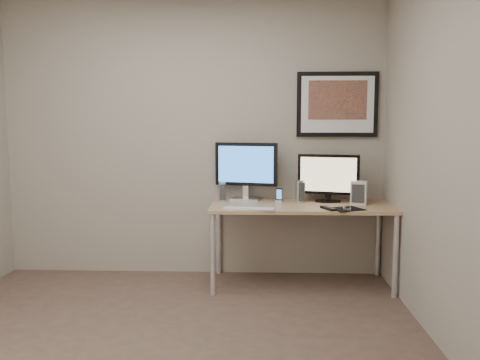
{
  "coord_description": "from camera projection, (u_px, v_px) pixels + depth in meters",
  "views": [
    {
      "loc": [
        0.63,
        -3.11,
        1.46
      ],
      "look_at": [
        0.47,
        1.1,
        0.98
      ],
      "focal_mm": 38.0,
      "sensor_mm": 36.0,
      "label": 1
    }
  ],
  "objects": [
    {
      "name": "remote",
      "position": [
        328.0,
        208.0,
        4.25
      ],
      "size": [
        0.12,
        0.19,
        0.02
      ],
      "primitive_type": "cube",
      "rotation": [
        0.0,
        0.0,
        0.41
      ],
      "color": "black",
      "rests_on": "desk"
    },
    {
      "name": "mouse",
      "position": [
        347.0,
        207.0,
        4.22
      ],
      "size": [
        0.07,
        0.1,
        0.03
      ],
      "primitive_type": "ellipsoid",
      "rotation": [
        0.0,
        0.0,
        -0.11
      ],
      "color": "black",
      "rests_on": "mousepad"
    },
    {
      "name": "monitor_large",
      "position": [
        246.0,
        168.0,
        4.72
      ],
      "size": [
        0.58,
        0.25,
        0.54
      ],
      "rotation": [
        0.0,
        0.0,
        -0.24
      ],
      "color": "#ADADB2",
      "rests_on": "desk"
    },
    {
      "name": "phone_dock",
      "position": [
        279.0,
        195.0,
        4.65
      ],
      "size": [
        0.07,
        0.07,
        0.13
      ],
      "primitive_type": "cube",
      "rotation": [
        0.0,
        0.0,
        -0.32
      ],
      "color": "black",
      "rests_on": "desk"
    },
    {
      "name": "fan_unit",
      "position": [
        359.0,
        193.0,
        4.49
      ],
      "size": [
        0.16,
        0.14,
        0.21
      ],
      "primitive_type": "cube",
      "rotation": [
        0.0,
        0.0,
        -0.33
      ],
      "color": "silver",
      "rests_on": "desk"
    },
    {
      "name": "floor",
      "position": [
        161.0,
        349.0,
        3.28
      ],
      "size": [
        3.6,
        3.6,
        0.0
      ],
      "primitive_type": "plane",
      "color": "#4E3A31",
      "rests_on": "ground"
    },
    {
      "name": "framed_art",
      "position": [
        337.0,
        104.0,
        4.71
      ],
      "size": [
        0.75,
        0.04,
        0.6
      ],
      "color": "black",
      "rests_on": "room"
    },
    {
      "name": "desk",
      "position": [
        301.0,
        212.0,
        4.51
      ],
      "size": [
        1.6,
        0.7,
        0.73
      ],
      "color": "#9F6E4C",
      "rests_on": "floor"
    },
    {
      "name": "speaker_left",
      "position": [
        222.0,
        192.0,
        4.7
      ],
      "size": [
        0.08,
        0.08,
        0.17
      ],
      "primitive_type": "cylinder",
      "rotation": [
        0.0,
        0.0,
        0.13
      ],
      "color": "#ADADB2",
      "rests_on": "desk"
    },
    {
      "name": "monitor_tv",
      "position": [
        328.0,
        177.0,
        4.61
      ],
      "size": [
        0.55,
        0.18,
        0.44
      ],
      "rotation": [
        0.0,
        0.0,
        -0.26
      ],
      "color": "black",
      "rests_on": "desk"
    },
    {
      "name": "speaker_right",
      "position": [
        300.0,
        191.0,
        4.61
      ],
      "size": [
        0.1,
        0.1,
        0.2
      ],
      "primitive_type": "cylinder",
      "rotation": [
        0.0,
        0.0,
        0.33
      ],
      "color": "#ADADB2",
      "rests_on": "desk"
    },
    {
      "name": "keyboard",
      "position": [
        249.0,
        209.0,
        4.24
      ],
      "size": [
        0.45,
        0.16,
        0.02
      ],
      "primitive_type": "cube",
      "rotation": [
        0.0,
        0.0,
        -0.11
      ],
      "color": "silver",
      "rests_on": "desk"
    },
    {
      "name": "room",
      "position": [
        170.0,
        95.0,
        3.54
      ],
      "size": [
        3.6,
        3.6,
        3.6
      ],
      "color": "white",
      "rests_on": "ground"
    },
    {
      "name": "mousepad",
      "position": [
        346.0,
        209.0,
        4.26
      ],
      "size": [
        0.33,
        0.32,
        0.0
      ],
      "primitive_type": "cube",
      "rotation": [
        0.0,
        0.0,
        0.43
      ],
      "color": "black",
      "rests_on": "desk"
    }
  ]
}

